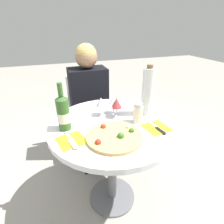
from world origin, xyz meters
The scene contains 13 objects.
ground_plane centered at (0.00, 0.00, 0.00)m, with size 12.00×12.00×0.00m, color gray.
dining_table centered at (0.00, 0.00, 0.61)m, with size 0.85×0.85×0.74m.
chair_behind_diner centered at (-0.02, 0.74, 0.42)m, with size 0.39×0.39×0.86m.
seated_diner centered at (-0.02, 0.60, 0.54)m, with size 0.36×0.47×1.19m.
pizza_large centered at (-0.04, -0.16, 0.75)m, with size 0.33×0.33×0.05m.
wine_bottle centered at (-0.31, 0.03, 0.86)m, with size 0.08×0.08×0.30m.
tall_carafe centered at (0.28, 0.05, 0.91)m, with size 0.08×0.08×0.36m.
sugar_shaker centered at (0.17, -0.04, 0.81)m, with size 0.06×0.06×0.14m.
wine_glass_back_right centered at (0.06, 0.14, 0.84)m, with size 0.08×0.08×0.13m.
wine_glass_back_left centered at (-0.04, 0.14, 0.84)m, with size 0.08×0.08×0.14m.
wine_glass_front_right centered at (0.06, 0.07, 0.85)m, with size 0.07×0.07×0.15m.
place_setting_left centered at (-0.29, -0.11, 0.75)m, with size 0.18×0.19×0.01m.
place_setting_right centered at (0.25, -0.15, 0.75)m, with size 0.17×0.19×0.01m.
Camera 1 is at (-0.34, -0.96, 1.34)m, focal length 28.00 mm.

